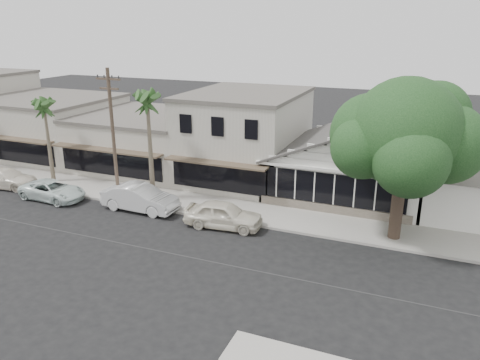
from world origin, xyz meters
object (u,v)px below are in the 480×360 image
at_px(car_3, 6,178).
at_px(shade_tree, 404,135).
at_px(car_0, 223,215).
at_px(utility_pole, 113,134).
at_px(car_2, 53,190).
at_px(car_1, 140,198).

xyz_separation_m(car_3, shade_tree, (27.48, 1.92, 5.29)).
distance_m(car_0, car_3, 17.93).
height_order(car_3, shade_tree, shade_tree).
height_order(utility_pole, shade_tree, shade_tree).
bearing_deg(shade_tree, car_0, -166.30).
bearing_deg(car_2, car_0, -86.51).
bearing_deg(utility_pole, car_1, -16.39).
distance_m(car_0, car_1, 6.12).
height_order(utility_pole, car_3, utility_pole).
height_order(car_2, car_3, car_3).
bearing_deg(shade_tree, car_2, -173.40).
bearing_deg(utility_pole, car_0, -7.00).
xyz_separation_m(car_2, shade_tree, (22.38, 2.59, 5.34)).
distance_m(car_1, car_2, 6.76).
distance_m(utility_pole, car_1, 4.56).
relative_size(car_0, car_2, 0.99).
relative_size(utility_pole, shade_tree, 0.99).
xyz_separation_m(car_1, car_3, (-11.82, 0.03, -0.14)).
distance_m(utility_pole, shade_tree, 17.94).
xyz_separation_m(car_2, car_3, (-5.10, 0.66, 0.05)).
distance_m(car_1, shade_tree, 16.60).
height_order(car_0, car_3, car_0).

